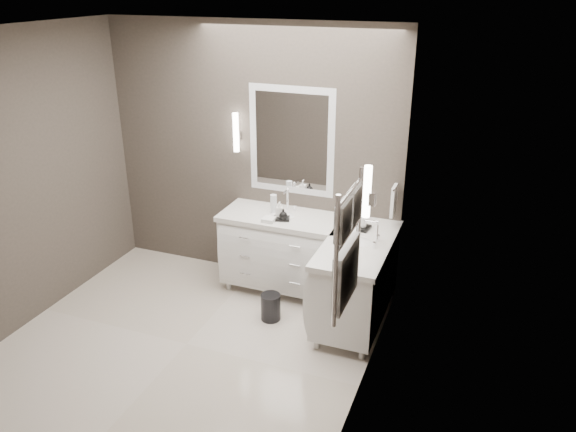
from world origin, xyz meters
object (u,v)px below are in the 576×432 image
at_px(waste_bin, 271,307).
at_px(vanity_back, 282,248).
at_px(vanity_right, 357,277).
at_px(towel_ladder, 347,253).

bearing_deg(waste_bin, vanity_back, 100.52).
bearing_deg(vanity_right, waste_bin, -161.97).
bearing_deg(vanity_right, vanity_back, 159.62).
height_order(vanity_back, waste_bin, vanity_back).
height_order(vanity_back, towel_ladder, towel_ladder).
distance_m(vanity_right, towel_ladder, 1.60).
relative_size(vanity_back, waste_bin, 4.65).
distance_m(vanity_back, vanity_right, 0.93).
height_order(towel_ladder, waste_bin, towel_ladder).
height_order(vanity_right, waste_bin, vanity_right).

